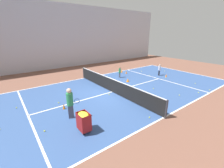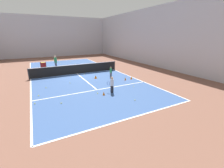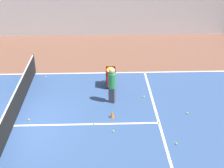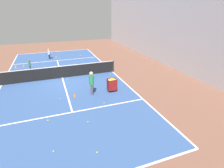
{
  "view_description": "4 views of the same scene",
  "coord_description": "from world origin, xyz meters",
  "px_view_note": "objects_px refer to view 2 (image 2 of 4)",
  "views": [
    {
      "loc": [
        -8.57,
        6.45,
        4.33
      ],
      "look_at": [
        0.0,
        0.0,
        0.65
      ],
      "focal_mm": 24.0,
      "sensor_mm": 36.0,
      "label": 1
    },
    {
      "loc": [
        -4.08,
        -16.15,
        4.07
      ],
      "look_at": [
        0.77,
        -6.87,
        0.67
      ],
      "focal_mm": 24.0,
      "sensor_mm": 36.0,
      "label": 2
    },
    {
      "loc": [
        10.22,
        3.57,
        7.3
      ],
      "look_at": [
        -1.65,
        3.97,
        0.93
      ],
      "focal_mm": 50.0,
      "sensor_mm": 36.0,
      "label": 3
    },
    {
      "loc": [
        0.83,
        14.68,
        5.54
      ],
      "look_at": [
        -3.13,
        3.95,
        0.56
      ],
      "focal_mm": 28.0,
      "sensor_mm": 36.0,
      "label": 4
    }
  ],
  "objects_px": {
    "training_cone_1": "(66,67)",
    "training_cone_0": "(131,78)",
    "coach_at_net": "(56,61)",
    "ball_cart": "(43,65)",
    "tennis_net": "(77,69)",
    "child_midcourt": "(111,71)",
    "player_near_baseline": "(112,84)"
  },
  "relations": [
    {
      "from": "player_near_baseline",
      "to": "training_cone_0",
      "type": "bearing_deg",
      "value": -78.23
    },
    {
      "from": "player_near_baseline",
      "to": "training_cone_1",
      "type": "bearing_deg",
      "value": -16.51
    },
    {
      "from": "player_near_baseline",
      "to": "tennis_net",
      "type": "bearing_deg",
      "value": -16.54
    },
    {
      "from": "ball_cart",
      "to": "training_cone_0",
      "type": "relative_size",
      "value": 3.6
    },
    {
      "from": "training_cone_1",
      "to": "ball_cart",
      "type": "bearing_deg",
      "value": 179.59
    },
    {
      "from": "training_cone_0",
      "to": "training_cone_1",
      "type": "bearing_deg",
      "value": 118.46
    },
    {
      "from": "child_midcourt",
      "to": "ball_cart",
      "type": "height_order",
      "value": "child_midcourt"
    },
    {
      "from": "child_midcourt",
      "to": "ball_cart",
      "type": "relative_size",
      "value": 1.14
    },
    {
      "from": "tennis_net",
      "to": "child_midcourt",
      "type": "xyz_separation_m",
      "value": [
        2.67,
        -2.98,
        0.07
      ]
    },
    {
      "from": "coach_at_net",
      "to": "child_midcourt",
      "type": "xyz_separation_m",
      "value": [
        4.33,
        -6.95,
        -0.34
      ]
    },
    {
      "from": "tennis_net",
      "to": "coach_at_net",
      "type": "relative_size",
      "value": 5.68
    },
    {
      "from": "player_near_baseline",
      "to": "training_cone_1",
      "type": "relative_size",
      "value": 3.66
    },
    {
      "from": "tennis_net",
      "to": "training_cone_1",
      "type": "height_order",
      "value": "tennis_net"
    },
    {
      "from": "coach_at_net",
      "to": "ball_cart",
      "type": "relative_size",
      "value": 1.75
    },
    {
      "from": "tennis_net",
      "to": "ball_cart",
      "type": "height_order",
      "value": "tennis_net"
    },
    {
      "from": "training_cone_0",
      "to": "training_cone_1",
      "type": "distance_m",
      "value": 9.62
    },
    {
      "from": "tennis_net",
      "to": "training_cone_1",
      "type": "xyz_separation_m",
      "value": [
        -0.45,
        3.94,
        -0.39
      ]
    },
    {
      "from": "ball_cart",
      "to": "training_cone_1",
      "type": "xyz_separation_m",
      "value": [
        2.68,
        -0.02,
        -0.5
      ]
    },
    {
      "from": "coach_at_net",
      "to": "ball_cart",
      "type": "xyz_separation_m",
      "value": [
        -1.48,
        -0.01,
        -0.3
      ]
    },
    {
      "from": "tennis_net",
      "to": "training_cone_0",
      "type": "height_order",
      "value": "tennis_net"
    },
    {
      "from": "coach_at_net",
      "to": "training_cone_1",
      "type": "relative_size",
      "value": 5.03
    },
    {
      "from": "ball_cart",
      "to": "training_cone_0",
      "type": "bearing_deg",
      "value": -49.4
    },
    {
      "from": "player_near_baseline",
      "to": "child_midcourt",
      "type": "height_order",
      "value": "player_near_baseline"
    },
    {
      "from": "training_cone_1",
      "to": "training_cone_0",
      "type": "bearing_deg",
      "value": -61.54
    },
    {
      "from": "coach_at_net",
      "to": "ball_cart",
      "type": "bearing_deg",
      "value": -66.34
    },
    {
      "from": "ball_cart",
      "to": "training_cone_1",
      "type": "height_order",
      "value": "ball_cart"
    },
    {
      "from": "tennis_net",
      "to": "player_near_baseline",
      "type": "xyz_separation_m",
      "value": [
        0.77,
        -6.86,
        0.15
      ]
    },
    {
      "from": "player_near_baseline",
      "to": "ball_cart",
      "type": "xyz_separation_m",
      "value": [
        -3.9,
        10.81,
        -0.03
      ]
    },
    {
      "from": "tennis_net",
      "to": "training_cone_1",
      "type": "relative_size",
      "value": 28.55
    },
    {
      "from": "training_cone_0",
      "to": "training_cone_1",
      "type": "xyz_separation_m",
      "value": [
        -4.59,
        8.46,
        0.03
      ]
    },
    {
      "from": "coach_at_net",
      "to": "ball_cart",
      "type": "distance_m",
      "value": 1.51
    },
    {
      "from": "child_midcourt",
      "to": "training_cone_0",
      "type": "distance_m",
      "value": 2.18
    }
  ]
}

